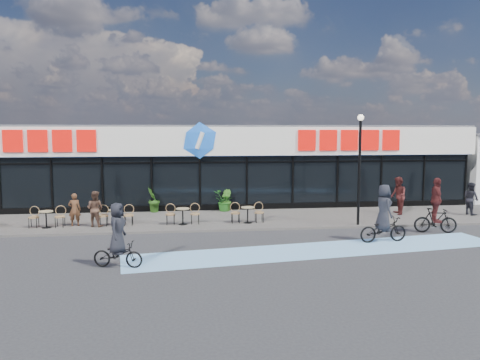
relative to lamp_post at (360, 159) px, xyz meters
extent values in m
plane|color=#28282B|center=(-6.89, -2.30, -3.03)|extent=(120.00, 120.00, 0.00)
cube|color=#534F4A|center=(-6.89, 2.20, -2.98)|extent=(44.00, 5.00, 0.10)
cube|color=#74ACDB|center=(-2.89, -3.80, -3.03)|extent=(14.17, 4.13, 0.01)
cube|color=black|center=(-6.89, 7.70, -1.53)|extent=(30.00, 6.00, 3.00)
cube|color=silver|center=(-6.89, 7.55, 0.72)|extent=(30.60, 6.30, 1.50)
cube|color=#47474C|center=(-6.89, 7.70, 1.52)|extent=(30.60, 6.30, 0.10)
cube|color=navy|center=(-6.89, 4.66, 0.02)|extent=(30.60, 0.08, 0.18)
cube|color=black|center=(-6.89, 4.67, -0.38)|extent=(30.00, 0.06, 0.08)
cube|color=black|center=(-6.89, 4.68, -2.83)|extent=(30.00, 0.10, 0.40)
cube|color=red|center=(-14.89, 4.40, 0.77)|extent=(5.63, 0.18, 1.10)
cube|color=red|center=(1.11, 4.40, 0.77)|extent=(5.63, 0.18, 1.10)
ellipsoid|color=blue|center=(-6.89, 4.40, 0.77)|extent=(1.90, 0.24, 1.90)
cylinder|color=black|center=(-16.89, 4.67, -1.53)|extent=(0.10, 0.10, 3.00)
cylinder|color=black|center=(-14.39, 4.67, -1.53)|extent=(0.10, 0.10, 3.00)
cylinder|color=black|center=(-11.89, 4.67, -1.53)|extent=(0.10, 0.10, 3.00)
cylinder|color=black|center=(-9.39, 4.67, -1.53)|extent=(0.10, 0.10, 3.00)
cylinder|color=black|center=(-6.89, 4.67, -1.53)|extent=(0.10, 0.10, 3.00)
cylinder|color=black|center=(-4.39, 4.67, -1.53)|extent=(0.10, 0.10, 3.00)
cylinder|color=black|center=(-1.89, 4.67, -1.53)|extent=(0.10, 0.10, 3.00)
cylinder|color=black|center=(0.61, 4.67, -1.53)|extent=(0.10, 0.10, 3.00)
cylinder|color=black|center=(3.11, 4.67, -1.53)|extent=(0.10, 0.10, 3.00)
cylinder|color=black|center=(5.61, 4.67, -1.53)|extent=(0.10, 0.10, 3.00)
cylinder|color=black|center=(8.11, 4.67, -1.53)|extent=(0.10, 0.10, 3.00)
cylinder|color=black|center=(0.00, 0.00, -0.60)|extent=(0.12, 0.12, 4.67)
sphere|color=#FFF2CC|center=(0.00, 0.00, 1.84)|extent=(0.28, 0.28, 0.28)
cylinder|color=tan|center=(-13.69, 0.99, -2.21)|extent=(0.60, 0.60, 0.04)
cylinder|color=black|center=(-13.69, 0.99, -2.56)|extent=(0.06, 0.06, 0.70)
cylinder|color=black|center=(-13.69, 0.99, -2.92)|extent=(0.40, 0.40, 0.02)
cylinder|color=tan|center=(-10.75, 0.99, -2.21)|extent=(0.60, 0.60, 0.04)
cylinder|color=black|center=(-10.75, 0.99, -2.56)|extent=(0.06, 0.06, 0.70)
cylinder|color=black|center=(-10.75, 0.99, -2.92)|extent=(0.40, 0.40, 0.02)
cylinder|color=tan|center=(-7.81, 0.99, -2.21)|extent=(0.60, 0.60, 0.04)
cylinder|color=black|center=(-7.81, 0.99, -2.56)|extent=(0.06, 0.06, 0.70)
cylinder|color=black|center=(-7.81, 0.99, -2.92)|extent=(0.40, 0.40, 0.02)
cylinder|color=tan|center=(-4.87, 0.99, -2.21)|extent=(0.60, 0.60, 0.04)
cylinder|color=black|center=(-4.87, 0.99, -2.56)|extent=(0.06, 0.06, 0.70)
cylinder|color=black|center=(-4.87, 0.99, -2.92)|extent=(0.40, 0.40, 0.02)
imported|color=#2B5A19|center=(-9.30, 4.36, -2.28)|extent=(0.75, 0.84, 1.30)
imported|color=#31671D|center=(-5.55, 4.34, -2.37)|extent=(0.65, 0.73, 1.13)
imported|color=#205B1A|center=(-5.68, 4.24, -2.39)|extent=(1.28, 1.27, 1.08)
imported|color=#4D2E1B|center=(-12.55, 1.25, -2.20)|extent=(0.56, 0.39, 1.46)
imported|color=#4E3528|center=(-11.63, 1.01, -2.15)|extent=(0.93, 0.83, 1.58)
imported|color=#421817|center=(2.94, 2.26, -1.98)|extent=(0.88, 1.04, 1.90)
imported|color=black|center=(6.54, 1.72, -2.12)|extent=(0.71, 0.86, 1.63)
imported|color=black|center=(-0.12, -2.91, -2.54)|extent=(1.94, 0.81, 1.00)
imported|color=black|center=(-0.12, -2.91, -1.69)|extent=(0.64, 0.92, 1.80)
imported|color=black|center=(2.77, -1.60, -2.51)|extent=(1.82, 0.88, 1.05)
imported|color=#4B1A1A|center=(2.77, -1.60, -1.64)|extent=(0.70, 1.18, 1.89)
imported|color=black|center=(-9.84, -5.12, -2.61)|extent=(1.69, 0.93, 0.84)
imported|color=black|center=(-9.84, -5.12, -1.78)|extent=(0.69, 0.89, 1.61)
camera|label=1|loc=(-7.79, -19.86, 1.25)|focal=35.00mm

